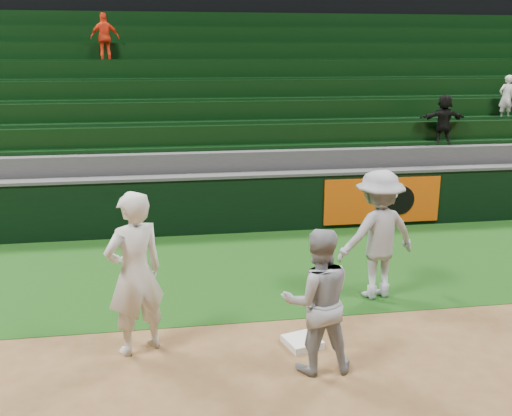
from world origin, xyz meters
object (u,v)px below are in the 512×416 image
Objects in this scene: baserunner at (317,301)px; base_coach at (378,235)px; first_base at (302,342)px; first_baseman at (135,274)px.

baserunner is 0.89× the size of base_coach.
first_base is 1.02m from baserunner.
first_baseman is 1.05× the size of base_coach.
first_baseman is (-2.11, 0.20, 1.01)m from first_base.
first_base is at bearing 29.80° from base_coach.
base_coach is at bearing -125.81° from baserunner.
base_coach is (1.46, 1.93, 0.12)m from baserunner.
first_baseman is at bearing 174.46° from first_base.
first_base is 2.23m from base_coach.
first_baseman reaches higher than base_coach.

